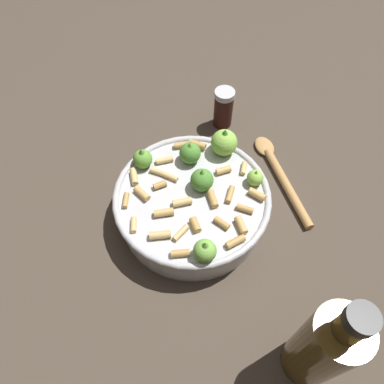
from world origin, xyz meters
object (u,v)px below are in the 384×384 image
cooking_pan (193,201)px  olive_oil_bottle (323,347)px  wooden_spoon (279,173)px  pepper_shaker (223,108)px

cooking_pan → olive_oil_bottle: olive_oil_bottle is taller
cooking_pan → wooden_spoon: 0.19m
cooking_pan → wooden_spoon: cooking_pan is taller
cooking_pan → wooden_spoon: size_ratio=1.28×
cooking_pan → pepper_shaker: 0.23m
pepper_shaker → wooden_spoon: 0.18m
cooking_pan → pepper_shaker: size_ratio=3.07×
cooking_pan → pepper_shaker: bearing=117.5°
cooking_pan → pepper_shaker: (-0.11, 0.21, 0.00)m
olive_oil_bottle → wooden_spoon: bearing=131.9°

